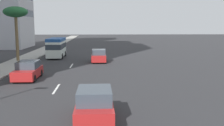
{
  "coord_description": "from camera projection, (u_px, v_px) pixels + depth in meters",
  "views": [
    {
      "loc": [
        -5.43,
        -3.32,
        4.96
      ],
      "look_at": [
        16.54,
        -4.47,
        1.72
      ],
      "focal_mm": 41.72,
      "sensor_mm": 36.0,
      "label": 1
    }
  ],
  "objects": [
    {
      "name": "ground_plane",
      "position": [
        75.0,
        60.0,
        37.04
      ],
      "size": [
        198.0,
        198.0,
        0.0
      ],
      "primitive_type": "plane",
      "color": "#2D2D30"
    },
    {
      "name": "sidewalk_right",
      "position": [
        23.0,
        60.0,
        36.65
      ],
      "size": [
        162.0,
        3.37,
        0.15
      ],
      "primitive_type": "cube",
      "color": "#9E9B93",
      "rests_on": "ground_plane"
    },
    {
      "name": "lane_stripe_mid",
      "position": [
        56.0,
        89.0,
        20.34
      ],
      "size": [
        3.2,
        0.16,
        0.01
      ],
      "primitive_type": "cube",
      "color": "silver",
      "rests_on": "ground_plane"
    },
    {
      "name": "lane_stripe_far",
      "position": [
        71.0,
        66.0,
        31.77
      ],
      "size": [
        3.2,
        0.16,
        0.01
      ],
      "primitive_type": "cube",
      "color": "silver",
      "rests_on": "ground_plane"
    },
    {
      "name": "car_lead",
      "position": [
        28.0,
        71.0,
        23.98
      ],
      "size": [
        4.37,
        1.96,
        1.65
      ],
      "rotation": [
        0.0,
        0.0,
        3.14
      ],
      "color": "#A51E1E",
      "rests_on": "ground_plane"
    },
    {
      "name": "minibus_second",
      "position": [
        56.0,
        47.0,
        39.55
      ],
      "size": [
        6.1,
        2.31,
        2.95
      ],
      "rotation": [
        0.0,
        0.0,
        3.14
      ],
      "color": "silver",
      "rests_on": "ground_plane"
    },
    {
      "name": "car_third",
      "position": [
        99.0,
        56.0,
        34.98
      ],
      "size": [
        4.09,
        1.96,
        1.71
      ],
      "color": "#A51E1E",
      "rests_on": "ground_plane"
    },
    {
      "name": "car_fourth",
      "position": [
        95.0,
        105.0,
        13.6
      ],
      "size": [
        4.21,
        1.96,
        1.71
      ],
      "color": "#A51E1E",
      "rests_on": "ground_plane"
    },
    {
      "name": "palm_tree",
      "position": [
        16.0,
        14.0,
        34.43
      ],
      "size": [
        3.18,
        3.18,
        7.23
      ],
      "color": "brown",
      "rests_on": "sidewalk_right"
    }
  ]
}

